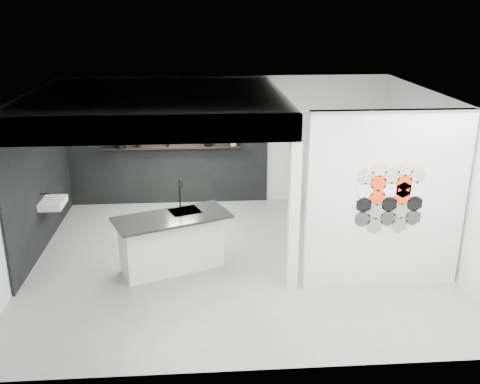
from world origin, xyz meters
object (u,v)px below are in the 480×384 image
at_px(partition_panel, 386,201).
at_px(wall_basin, 53,203).
at_px(kettle, 207,142).
at_px(utensil_cup, 138,145).
at_px(kitchen_island, 172,241).
at_px(glass_bowl, 234,143).
at_px(bottle_dark, 168,143).
at_px(glass_vase, 234,142).
at_px(stockpot, 120,143).

xyz_separation_m(partition_panel, wall_basin, (-5.46, 1.80, -0.55)).
xyz_separation_m(kettle, utensil_cup, (-1.48, 0.00, -0.03)).
xyz_separation_m(kitchen_island, glass_bowl, (1.23, 3.12, 0.86)).
bearing_deg(kitchen_island, bottle_dark, 71.65).
xyz_separation_m(glass_bowl, bottle_dark, (-1.43, 0.00, 0.03)).
height_order(glass_bowl, glass_vase, glass_vase).
xyz_separation_m(partition_panel, kitchen_island, (-3.30, 0.75, -0.90)).
distance_m(glass_bowl, glass_vase, 0.03).
xyz_separation_m(kitchen_island, bottle_dark, (-0.20, 3.12, 0.89)).
bearing_deg(kettle, wall_basin, -145.24).
relative_size(kitchen_island, bottle_dark, 13.84).
bearing_deg(utensil_cup, kitchen_island, -75.21).
xyz_separation_m(stockpot, bottle_dark, (1.00, 0.00, -0.02)).
xyz_separation_m(partition_panel, bottle_dark, (-3.50, 3.87, -0.01)).
bearing_deg(partition_panel, wall_basin, 161.77).
distance_m(wall_basin, kitchen_island, 2.43).
xyz_separation_m(glass_vase, utensil_cup, (-2.05, 0.00, -0.03)).
relative_size(kettle, utensil_cup, 1.85).
bearing_deg(kitchen_island, glass_bowl, 46.50).
bearing_deg(kitchen_island, utensil_cup, 82.78).
height_order(stockpot, glass_vase, stockpot).
height_order(partition_panel, kitchen_island, partition_panel).
relative_size(stockpot, bottle_dark, 1.58).
bearing_deg(partition_panel, stockpot, 139.39).
distance_m(partition_panel, stockpot, 5.94).
relative_size(partition_panel, glass_vase, 17.49).
relative_size(wall_basin, kettle, 3.11).
bearing_deg(glass_vase, utensil_cup, 180.00).
xyz_separation_m(kitchen_island, stockpot, (-1.20, 3.12, 0.91)).
relative_size(kettle, glass_vase, 1.20).
bearing_deg(glass_bowl, kettle, 180.00).
height_order(wall_basin, stockpot, stockpot).
bearing_deg(bottle_dark, kitchen_island, -86.33).
height_order(wall_basin, glass_vase, glass_vase).
distance_m(kettle, bottle_dark, 0.85).
height_order(wall_basin, bottle_dark, bottle_dark).
bearing_deg(stockpot, partition_panel, -40.61).
relative_size(stockpot, glass_vase, 1.45).
bearing_deg(stockpot, kettle, 0.00).
height_order(partition_panel, kettle, partition_panel).
bearing_deg(partition_panel, kitchen_island, 167.28).
xyz_separation_m(glass_bowl, utensil_cup, (-2.05, 0.00, 0.01)).
distance_m(wall_basin, glass_vase, 4.01).
distance_m(stockpot, glass_bowl, 2.43).
height_order(glass_bowl, bottle_dark, bottle_dark).
distance_m(glass_bowl, utensil_cup, 2.05).
relative_size(kitchen_island, glass_vase, 12.64).
height_order(stockpot, utensil_cup, stockpot).
xyz_separation_m(wall_basin, utensil_cup, (1.34, 2.07, 0.52)).
distance_m(partition_panel, glass_vase, 4.39).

